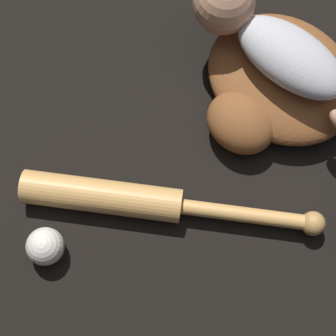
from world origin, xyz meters
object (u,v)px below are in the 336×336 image
baseball_glove (275,85)px  baseball (45,246)px  baby_figure (266,37)px  baseball_bat (134,200)px

baseball_glove → baseball: 0.53m
baby_figure → baseball_bat: bearing=99.4°
baby_figure → baseball_bat: (-0.06, 0.37, -0.10)m
baseball → baseball_glove: bearing=-93.9°
baby_figure → baseball_bat: size_ratio=0.91×
baseball_bat → baseball: size_ratio=6.37×
baseball_glove → baseball: baseball_glove is taller
baseball → baseball_bat: bearing=-101.5°
baby_figure → baseball: size_ratio=5.81×
baby_figure → baseball: (-0.02, 0.54, -0.10)m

